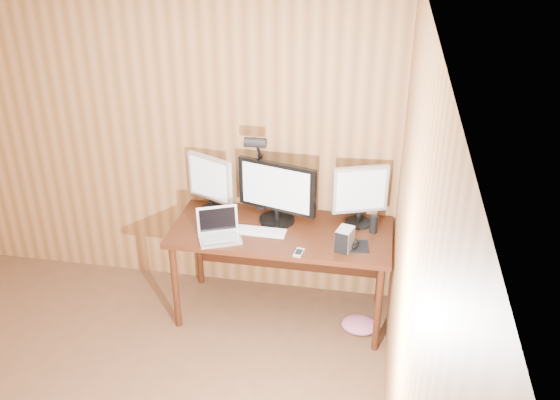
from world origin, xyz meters
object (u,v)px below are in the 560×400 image
(monitor_center, at_px, (277,192))
(desk_lamp, at_px, (258,162))
(monitor_left, at_px, (210,182))
(keyboard, at_px, (259,231))
(mouse, at_px, (354,244))
(monitor_right, at_px, (360,194))
(speaker, at_px, (374,224))
(laptop, at_px, (219,230))
(phone, at_px, (299,253))
(hard_drive, at_px, (345,239))
(desk, at_px, (283,239))

(monitor_center, relative_size, desk_lamp, 0.87)
(monitor_left, distance_m, keyboard, 0.55)
(monitor_left, distance_m, mouse, 1.18)
(monitor_left, height_order, monitor_right, monitor_right)
(speaker, bearing_deg, laptop, -166.33)
(phone, bearing_deg, keyboard, 152.32)
(monitor_center, relative_size, keyboard, 1.50)
(monitor_right, bearing_deg, monitor_left, 159.31)
(hard_drive, bearing_deg, monitor_center, 165.58)
(desk, relative_size, monitor_center, 2.68)
(monitor_left, relative_size, hard_drive, 2.76)
(desk, relative_size, keyboard, 4.03)
(laptop, xyz_separation_m, hard_drive, (0.89, -0.01, 0.03))
(keyboard, height_order, phone, keyboard)
(keyboard, xyz_separation_m, hard_drive, (0.63, -0.12, 0.07))
(monitor_center, xyz_separation_m, phone, (0.23, -0.42, -0.24))
(keyboard, bearing_deg, speaker, 11.82)
(desk, xyz_separation_m, laptop, (-0.42, -0.25, 0.17))
(desk, height_order, monitor_center, monitor_center)
(monitor_center, height_order, keyboard, monitor_center)
(mouse, bearing_deg, monitor_left, 154.49)
(mouse, bearing_deg, laptop, 173.37)
(laptop, distance_m, mouse, 0.96)
(desk, height_order, speaker, speaker)
(desk_lamp, bearing_deg, keyboard, -85.42)
(keyboard, distance_m, desk_lamp, 0.51)
(monitor_right, relative_size, phone, 3.95)
(desk, height_order, hard_drive, hard_drive)
(desk, height_order, monitor_right, monitor_right)
(hard_drive, bearing_deg, monitor_right, 94.42)
(desk, xyz_separation_m, monitor_right, (0.55, 0.12, 0.37))
(mouse, relative_size, phone, 0.94)
(keyboard, relative_size, phone, 3.40)
(monitor_center, relative_size, phone, 5.10)
(monitor_left, bearing_deg, desk_lamp, 29.79)
(monitor_center, relative_size, mouse, 5.40)
(keyboard, distance_m, phone, 0.40)
(monitor_left, relative_size, desk_lamp, 0.66)
(monitor_left, relative_size, phone, 3.87)
(desk, distance_m, speaker, 0.69)
(desk, distance_m, desk_lamp, 0.61)
(monitor_right, distance_m, phone, 0.66)
(monitor_left, bearing_deg, desk, 13.51)
(monitor_left, bearing_deg, keyboard, -5.85)
(monitor_left, xyz_separation_m, speaker, (1.24, -0.11, -0.18))
(hard_drive, height_order, desk_lamp, desk_lamp)
(hard_drive, height_order, phone, hard_drive)
(monitor_right, relative_size, keyboard, 1.16)
(monitor_left, height_order, phone, monitor_left)
(monitor_left, xyz_separation_m, mouse, (1.12, -0.33, -0.22))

